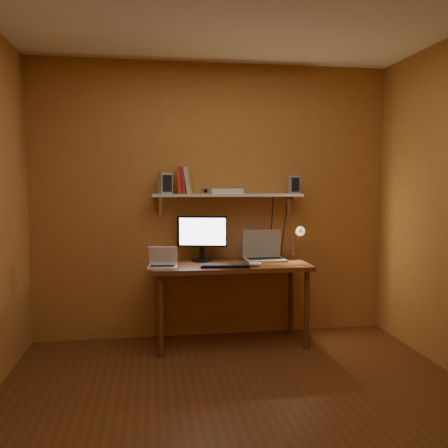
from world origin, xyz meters
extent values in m
cube|color=#5A2C17|center=(0.00, 0.00, -0.01)|extent=(3.40, 3.20, 0.02)
cube|color=#A86E33|center=(0.00, 1.61, 1.30)|extent=(3.40, 0.02, 2.60)
cube|color=#A86E33|center=(0.00, -1.61, 1.30)|extent=(3.40, 0.02, 2.60)
cube|color=brown|center=(0.11, 1.28, 0.73)|extent=(1.40, 0.60, 0.04)
cylinder|color=brown|center=(-0.53, 1.04, 0.35)|extent=(0.05, 0.05, 0.71)
cylinder|color=brown|center=(0.75, 1.04, 0.35)|extent=(0.05, 0.05, 0.71)
cylinder|color=brown|center=(-0.53, 1.52, 0.35)|extent=(0.05, 0.05, 0.71)
cylinder|color=brown|center=(0.75, 1.52, 0.35)|extent=(0.05, 0.05, 0.71)
cube|color=silver|center=(0.11, 1.47, 1.36)|extent=(1.40, 0.25, 0.02)
cube|color=silver|center=(-0.51, 1.58, 1.26)|extent=(0.03, 0.03, 0.18)
cube|color=silver|center=(0.73, 1.58, 1.26)|extent=(0.03, 0.03, 0.18)
cylinder|color=black|center=(-0.13, 1.45, 0.76)|extent=(0.23, 0.23, 0.01)
cube|color=black|center=(-0.13, 1.45, 0.83)|extent=(0.05, 0.04, 0.14)
cube|color=black|center=(-0.13, 1.45, 1.03)|extent=(0.46, 0.12, 0.29)
cube|color=white|center=(-0.13, 1.44, 1.03)|extent=(0.42, 0.09, 0.25)
cube|color=#96999E|center=(0.45, 1.38, 0.76)|extent=(0.38, 0.27, 0.02)
cube|color=black|center=(0.45, 1.38, 0.77)|extent=(0.32, 0.15, 0.00)
cube|color=#96999E|center=(0.45, 1.49, 0.90)|extent=(0.37, 0.05, 0.26)
cube|color=#121238|center=(0.45, 1.49, 0.90)|extent=(0.33, 0.03, 0.22)
cube|color=white|center=(-0.51, 1.12, 0.76)|extent=(0.26, 0.20, 0.02)
cube|color=black|center=(-0.51, 1.12, 0.77)|extent=(0.22, 0.12, 0.00)
cube|color=white|center=(-0.50, 1.18, 0.85)|extent=(0.25, 0.10, 0.16)
cube|color=black|center=(-0.50, 1.18, 0.85)|extent=(0.22, 0.07, 0.14)
cube|color=black|center=(0.04, 1.10, 0.76)|extent=(0.44, 0.21, 0.02)
ellipsoid|color=white|center=(0.30, 1.10, 0.77)|extent=(0.12, 0.10, 0.04)
cube|color=silver|center=(0.77, 1.52, 0.74)|extent=(0.05, 0.06, 0.08)
cylinder|color=silver|center=(0.77, 1.52, 0.89)|extent=(0.02, 0.02, 0.28)
cylinder|color=silver|center=(0.77, 1.44, 1.03)|extent=(0.01, 0.16, 0.01)
cone|color=silver|center=(0.77, 1.36, 1.03)|extent=(0.09, 0.09, 0.09)
sphere|color=#FFE0A5|center=(0.77, 1.34, 1.03)|extent=(0.04, 0.04, 0.04)
cube|color=#96999E|center=(-0.47, 1.48, 1.47)|extent=(0.14, 0.14, 0.19)
cube|color=#96999E|center=(0.75, 1.47, 1.46)|extent=(0.10, 0.10, 0.17)
cube|color=red|center=(-0.32, 1.50, 1.50)|extent=(0.08, 0.18, 0.25)
cube|color=maroon|center=(-0.29, 1.50, 1.50)|extent=(0.09, 0.18, 0.25)
cube|color=#C1BE91|center=(-0.26, 1.50, 1.50)|extent=(0.10, 0.18, 0.25)
cube|color=silver|center=(-0.10, 1.41, 1.40)|extent=(0.09, 0.04, 0.06)
cylinder|color=black|center=(-0.10, 1.39, 1.40)|extent=(0.03, 0.02, 0.03)
cube|color=white|center=(0.10, 1.47, 1.40)|extent=(0.29, 0.20, 0.05)
camera|label=1|loc=(-0.58, -2.90, 1.48)|focal=38.00mm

